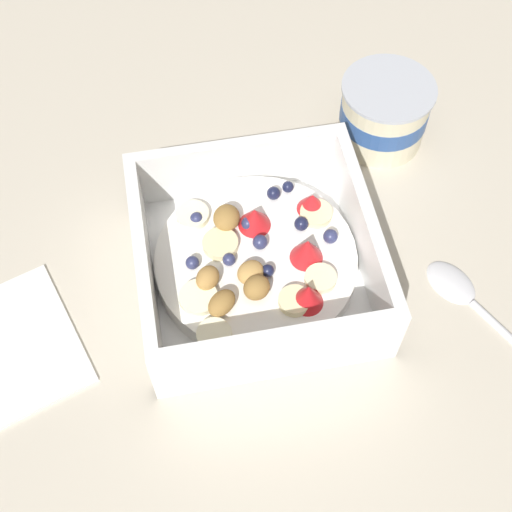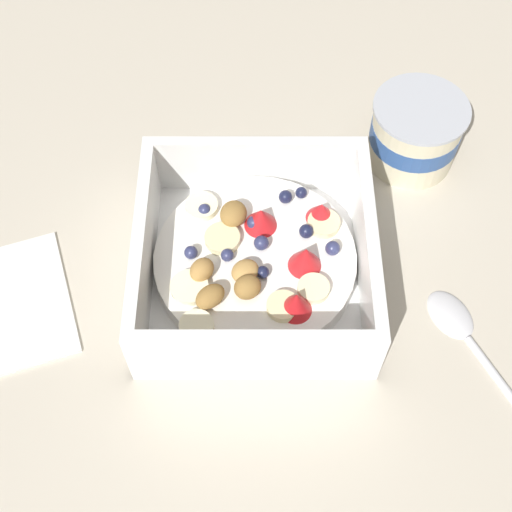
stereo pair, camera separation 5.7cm
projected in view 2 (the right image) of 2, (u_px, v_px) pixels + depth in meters
ground_plane at (272, 293)px, 0.58m from camera, size 2.40×2.40×0.00m
fruit_bowl at (257, 261)px, 0.57m from camera, size 0.19×0.19×0.07m
spoon at (472, 339)px, 0.55m from camera, size 0.10×0.16×0.01m
yogurt_cup at (416, 133)px, 0.63m from camera, size 0.09×0.09×0.07m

